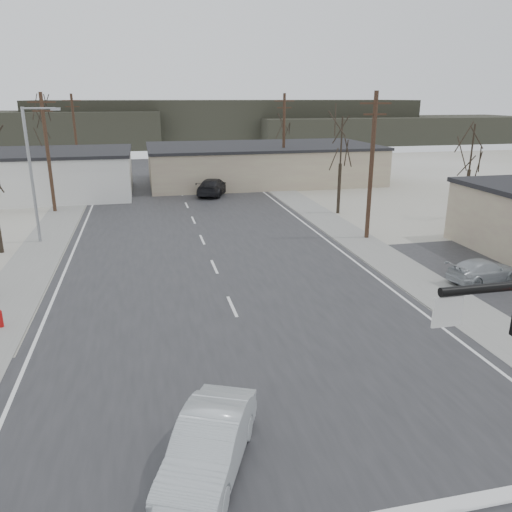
% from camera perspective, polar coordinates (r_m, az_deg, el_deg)
% --- Properties ---
extents(ground, '(140.00, 140.00, 0.00)m').
position_cam_1_polar(ground, '(17.10, 2.16, -16.39)').
color(ground, silver).
rests_on(ground, ground).
extents(main_road, '(18.00, 110.00, 0.05)m').
position_cam_1_polar(main_road, '(30.45, -5.05, -0.67)').
color(main_road, '#27272A').
rests_on(main_road, ground).
extents(cross_road, '(90.00, 10.00, 0.04)m').
position_cam_1_polar(cross_road, '(17.09, 2.16, -16.33)').
color(cross_road, '#27272A').
rests_on(cross_road, ground).
extents(sidewalk_left, '(3.00, 90.00, 0.06)m').
position_cam_1_polar(sidewalk_left, '(35.67, -23.32, 0.68)').
color(sidewalk_left, gray).
rests_on(sidewalk_left, ground).
extents(sidewalk_right, '(3.00, 90.00, 0.06)m').
position_cam_1_polar(sidewalk_right, '(37.81, 10.00, 2.79)').
color(sidewalk_right, gray).
rests_on(sidewalk_right, ground).
extents(fire_hydrant, '(0.24, 0.24, 0.87)m').
position_cam_1_polar(fire_hydrant, '(24.39, -27.23, -6.36)').
color(fire_hydrant, '#A50C0C').
rests_on(fire_hydrant, ground).
extents(building_left_far, '(22.30, 12.30, 4.50)m').
position_cam_1_polar(building_left_far, '(55.54, -25.65, 8.40)').
color(building_left_far, silver).
rests_on(building_left_far, ground).
extents(building_right_far, '(26.30, 14.30, 4.30)m').
position_cam_1_polar(building_right_far, '(59.74, 0.68, 10.56)').
color(building_right_far, tan).
rests_on(building_right_far, ground).
extents(upole_left_c, '(2.20, 0.30, 10.00)m').
position_cam_1_polar(upole_left_c, '(46.53, -22.71, 10.99)').
color(upole_left_c, '#412C1E').
rests_on(upole_left_c, ground).
extents(upole_left_d, '(2.20, 0.30, 10.00)m').
position_cam_1_polar(upole_left_d, '(66.27, -19.95, 12.91)').
color(upole_left_d, '#412C1E').
rests_on(upole_left_d, ground).
extents(upole_right_a, '(2.20, 0.30, 10.00)m').
position_cam_1_polar(upole_right_a, '(35.41, 13.06, 10.18)').
color(upole_right_a, '#412C1E').
rests_on(upole_right_a, ground).
extents(upole_right_b, '(2.20, 0.30, 10.00)m').
position_cam_1_polar(upole_right_b, '(55.96, 3.20, 13.21)').
color(upole_right_b, '#412C1E').
rests_on(upole_right_b, ground).
extents(streetlight_main, '(2.40, 0.25, 9.00)m').
position_cam_1_polar(streetlight_main, '(36.64, -24.07, 9.14)').
color(streetlight_main, gray).
rests_on(streetlight_main, ground).
extents(tree_right_mid, '(3.74, 3.74, 8.33)m').
position_cam_1_polar(tree_right_mid, '(43.01, 9.73, 12.58)').
color(tree_right_mid, '#2F271D').
rests_on(tree_right_mid, ground).
extents(tree_left_far, '(3.96, 3.96, 8.82)m').
position_cam_1_polar(tree_left_far, '(60.64, -23.10, 13.22)').
color(tree_left_far, '#2F271D').
rests_on(tree_left_far, ground).
extents(tree_right_far, '(3.52, 3.52, 7.84)m').
position_cam_1_polar(tree_right_far, '(68.40, 3.30, 14.32)').
color(tree_right_far, '#2F271D').
rests_on(tree_right_far, ground).
extents(tree_lot, '(3.52, 3.52, 7.84)m').
position_cam_1_polar(tree_lot, '(44.16, 23.44, 11.08)').
color(tree_lot, '#2F271D').
rests_on(tree_lot, ground).
extents(hill_center, '(80.00, 18.00, 9.00)m').
position_cam_1_polar(hill_center, '(111.37, -3.13, 15.06)').
color(hill_center, '#333026').
rests_on(hill_center, ground).
extents(hill_right, '(60.00, 18.00, 5.50)m').
position_cam_1_polar(hill_right, '(116.96, 15.10, 13.76)').
color(hill_right, '#333026').
rests_on(hill_right, ground).
extents(sedan_crossing, '(3.43, 5.02, 1.57)m').
position_cam_1_polar(sedan_crossing, '(14.11, -5.40, -20.73)').
color(sedan_crossing, '#B4BBBF').
rests_on(sedan_crossing, main_road).
extents(car_far_a, '(4.45, 6.24, 1.68)m').
position_cam_1_polar(car_far_a, '(51.45, -4.89, 7.90)').
color(car_far_a, black).
rests_on(car_far_a, main_road).
extents(car_far_b, '(1.77, 4.04, 1.35)m').
position_cam_1_polar(car_far_b, '(63.58, -11.14, 9.36)').
color(car_far_b, black).
rests_on(car_far_b, main_road).
extents(car_parked_silver, '(4.44, 2.45, 1.22)m').
position_cam_1_polar(car_parked_silver, '(29.60, 24.52, -1.53)').
color(car_parked_silver, '#9CA2A6').
rests_on(car_parked_silver, parking_lot).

